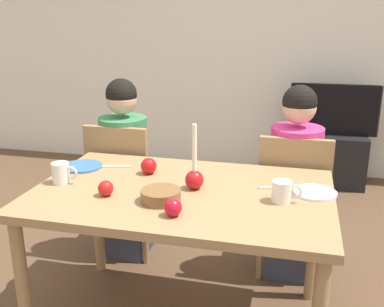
{
  "coord_description": "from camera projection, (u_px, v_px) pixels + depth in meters",
  "views": [
    {
      "loc": [
        0.51,
        -1.9,
        1.55
      ],
      "look_at": [
        0.0,
        0.2,
        0.87
      ],
      "focal_mm": 41.93,
      "sensor_mm": 36.0,
      "label": 1
    }
  ],
  "objects": [
    {
      "name": "dining_table",
      "position": [
        182.0,
        206.0,
        2.14
      ],
      "size": [
        1.4,
        0.9,
        0.75
      ],
      "color": "#99754C",
      "rests_on": "ground"
    },
    {
      "name": "tv_stand",
      "position": [
        329.0,
        159.0,
        4.22
      ],
      "size": [
        0.64,
        0.4,
        0.48
      ],
      "primitive_type": "cube",
      "color": "black",
      "rests_on": "ground"
    },
    {
      "name": "person_right_child",
      "position": [
        294.0,
        186.0,
        2.65
      ],
      "size": [
        0.3,
        0.3,
        1.17
      ],
      "color": "#33384C",
      "rests_on": "ground"
    },
    {
      "name": "fork_right",
      "position": [
        277.0,
        187.0,
        2.14
      ],
      "size": [
        0.18,
        0.06,
        0.01
      ],
      "primitive_type": "cube",
      "rotation": [
        0.0,
        0.0,
        0.27
      ],
      "color": "silver",
      "rests_on": "dining_table"
    },
    {
      "name": "apple_by_left_plate",
      "position": [
        106.0,
        188.0,
        2.04
      ],
      "size": [
        0.07,
        0.07,
        0.07
      ],
      "primitive_type": "sphere",
      "color": "red",
      "rests_on": "dining_table"
    },
    {
      "name": "bowl_walnuts",
      "position": [
        161.0,
        196.0,
        1.98
      ],
      "size": [
        0.18,
        0.18,
        0.05
      ],
      "primitive_type": "cylinder",
      "color": "brown",
      "rests_on": "dining_table"
    },
    {
      "name": "mug_right",
      "position": [
        282.0,
        192.0,
        1.97
      ],
      "size": [
        0.13,
        0.09,
        0.1
      ],
      "color": "silver",
      "rests_on": "dining_table"
    },
    {
      "name": "mug_left",
      "position": [
        61.0,
        173.0,
        2.19
      ],
      "size": [
        0.13,
        0.08,
        0.1
      ],
      "color": "silver",
      "rests_on": "dining_table"
    },
    {
      "name": "fork_left",
      "position": [
        114.0,
        167.0,
        2.42
      ],
      "size": [
        0.18,
        0.06,
        0.01
      ],
      "primitive_type": "cube",
      "rotation": [
        0.0,
        0.0,
        0.26
      ],
      "color": "silver",
      "rests_on": "dining_table"
    },
    {
      "name": "candle_centerpiece",
      "position": [
        194.0,
        176.0,
        2.11
      ],
      "size": [
        0.09,
        0.09,
        0.32
      ],
      "color": "red",
      "rests_on": "dining_table"
    },
    {
      "name": "tv",
      "position": [
        334.0,
        110.0,
        4.08
      ],
      "size": [
        0.79,
        0.05,
        0.46
      ],
      "color": "black",
      "rests_on": "tv_stand"
    },
    {
      "name": "back_wall",
      "position": [
        250.0,
        40.0,
        4.36
      ],
      "size": [
        6.4,
        0.1,
        2.6
      ],
      "primitive_type": "cube",
      "color": "silver",
      "rests_on": "ground"
    },
    {
      "name": "plate_right",
      "position": [
        315.0,
        193.0,
        2.07
      ],
      "size": [
        0.2,
        0.2,
        0.01
      ],
      "primitive_type": "cylinder",
      "color": "silver",
      "rests_on": "dining_table"
    },
    {
      "name": "person_left_child",
      "position": [
        125.0,
        172.0,
        2.89
      ],
      "size": [
        0.3,
        0.3,
        1.17
      ],
      "color": "#33384C",
      "rests_on": "ground"
    },
    {
      "name": "apple_by_right_mug",
      "position": [
        173.0,
        207.0,
        1.84
      ],
      "size": [
        0.08,
        0.08,
        0.08
      ],
      "primitive_type": "sphere",
      "color": "red",
      "rests_on": "dining_table"
    },
    {
      "name": "chair_left",
      "position": [
        123.0,
        182.0,
        2.88
      ],
      "size": [
        0.4,
        0.4,
        0.9
      ],
      "color": "#99754C",
      "rests_on": "ground"
    },
    {
      "name": "plate_left",
      "position": [
        82.0,
        166.0,
        2.42
      ],
      "size": [
        0.21,
        0.21,
        0.01
      ],
      "primitive_type": "cylinder",
      "color": "teal",
      "rests_on": "dining_table"
    },
    {
      "name": "chair_right",
      "position": [
        293.0,
        198.0,
        2.63
      ],
      "size": [
        0.4,
        0.4,
        0.9
      ],
      "color": "#99754C",
      "rests_on": "ground"
    },
    {
      "name": "apple_near_candle",
      "position": [
        149.0,
        166.0,
        2.32
      ],
      "size": [
        0.08,
        0.08,
        0.08
      ],
      "primitive_type": "sphere",
      "color": "red",
      "rests_on": "dining_table"
    }
  ]
}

